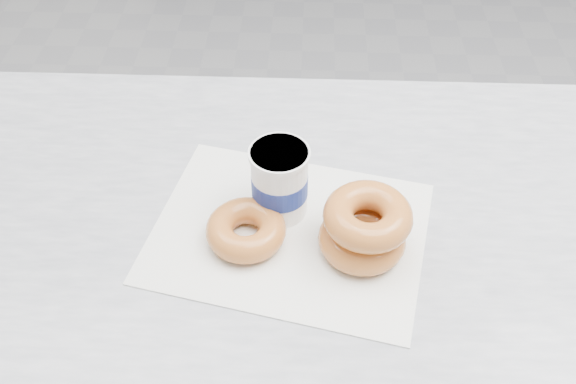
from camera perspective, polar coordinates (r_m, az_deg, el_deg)
ground at (r=1.91m, az=13.09°, el=-9.05°), size 5.00×5.00×0.00m
wax_paper at (r=0.82m, az=0.10°, el=-3.56°), size 0.39×0.33×0.00m
donut_single at (r=0.80m, az=-3.76°, el=-3.37°), size 0.11×0.11×0.03m
donut_stack at (r=0.78m, az=6.84°, el=-3.15°), size 0.13×0.13×0.07m
coffee_cup at (r=0.81m, az=-0.75°, el=0.94°), size 0.09×0.09×0.10m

